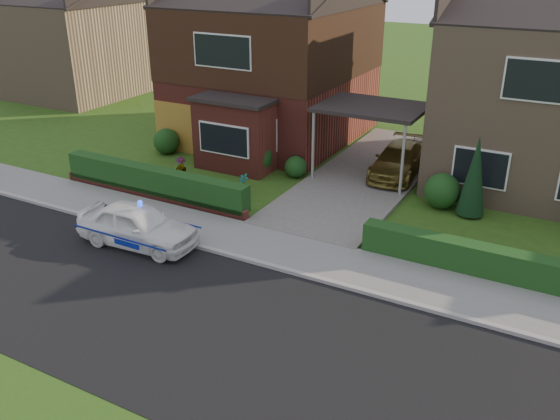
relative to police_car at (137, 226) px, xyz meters
The scene contains 23 objects.
ground 4.62m from the police_car, 31.61° to the right, with size 120.00×120.00×0.00m, color #2A5015.
road 4.62m from the police_car, 31.61° to the right, with size 60.00×6.00×0.02m, color black.
kerb 3.99m from the police_car, ahead, with size 60.00×0.16×0.12m, color #9E9993.
sidewalk 4.29m from the police_car, 23.56° to the left, with size 60.00×2.00×0.10m, color slate.
driveway 9.46m from the police_car, 65.61° to the left, with size 3.80×12.00×0.12m, color #666059.
house_left 12.08m from the police_car, 99.30° to the left, with size 7.50×9.53×7.25m.
house_right 15.42m from the police_car, 50.09° to the left, with size 7.50×8.06×7.25m.
carport_link 9.62m from the police_car, 65.50° to the left, with size 3.80×3.00×2.77m.
garage_door 8.73m from the police_car, 119.91° to the left, with size 2.20×0.10×2.10m, color olive.
dwarf_wall 3.50m from the police_car, 123.25° to the left, with size 7.70×0.25×0.36m, color maroon.
hedge_left 3.65m from the police_car, 121.94° to the left, with size 7.50×0.55×0.90m, color #133D18.
hedge_right 10.16m from the police_car, 16.92° to the left, with size 7.50×0.55×0.80m, color #133D18.
shrub_left_far 8.46m from the police_car, 122.95° to the left, with size 1.08×1.08×1.08m, color #133D18.
shrub_left_mid 6.90m from the police_car, 90.84° to the left, with size 1.32×1.32×1.32m, color #133D18.
shrub_left_near 7.36m from the police_car, 78.24° to the left, with size 0.84×0.84×0.84m, color #133D18.
shrub_right_near 9.97m from the police_car, 44.60° to the left, with size 1.20×1.20×1.20m, color #133D18.
conifer_a 10.60m from the police_car, 40.02° to the left, with size 0.90×0.90×2.60m, color black.
neighbour_left 21.17m from the police_car, 139.81° to the left, with size 6.50×7.00×5.20m, color #96785C.
police_car is the anchor object (origin of this frame).
driveway_car 10.30m from the police_car, 61.61° to the left, with size 1.58×3.88×1.13m, color olive.
potted_plant_a 4.84m from the police_car, 81.83° to the left, with size 0.40×0.27×0.75m, color gray.
potted_plant_b 4.86m from the police_car, 113.52° to the left, with size 0.37×0.45×0.83m, color gray.
potted_plant_c 5.78m from the police_car, 114.82° to the left, with size 0.40×0.40×0.71m, color gray.
Camera 1 is at (7.19, -9.27, 8.08)m, focal length 38.00 mm.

